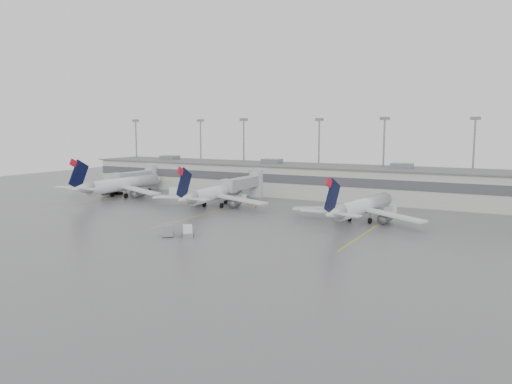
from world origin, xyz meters
The scene contains 18 objects.
ground centered at (0.00, 0.00, 0.00)m, with size 260.00×260.00×0.00m, color #545457.
terminal centered at (-0.01, 57.98, 4.17)m, with size 152.00×17.00×9.45m.
light_masts centered at (0.00, 63.75, 12.03)m, with size 142.40×8.00×20.60m.
jet_bridge_left centered at (-55.50, 45.72, 3.87)m, with size 4.00×17.20×7.00m.
jet_bridge_right centered at (-20.50, 45.72, 3.87)m, with size 4.00×17.20×7.00m.
stand_markings centered at (0.00, 24.00, 0.01)m, with size 105.25×40.00×0.01m.
jet_far_left centered at (-51.03, 32.08, 3.40)m, with size 30.15×33.77×10.93m.
jet_mid_left centered at (-20.92, 30.13, 3.20)m, with size 28.32×31.87×10.31m.
jet_mid_right centered at (13.86, 28.09, 3.02)m, with size 26.55×29.93×9.71m.
baggage_tug centered at (-7.85, 1.88, 0.72)m, with size 3.11×3.34×1.85m.
baggage_cart centered at (-11.05, 0.68, 1.04)m, with size 3.27×3.55×1.99m.
gse_uld_a centered at (-42.24, 43.60, 0.97)m, with size 2.75×1.83×1.95m, color silver.
gse_uld_b centered at (-20.08, 40.79, 0.87)m, with size 2.46×1.64×1.75m, color silver.
gse_uld_c centered at (16.25, 42.02, 0.77)m, with size 2.19×1.46×1.55m, color silver.
gse_loader centered at (-28.98, 44.97, 1.13)m, with size 2.26×3.62×2.26m, color slate.
cone_a centered at (-48.80, 30.63, 0.31)m, with size 0.38×0.38×0.61m, color #FF3D05.
cone_b centered at (-11.76, 33.17, 0.37)m, with size 0.46×0.46×0.74m, color #FF3D05.
cone_c centered at (6.12, 41.04, 0.40)m, with size 0.51×0.51×0.80m, color #FF3D05.
Camera 1 is at (40.50, -64.43, 18.01)m, focal length 35.00 mm.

